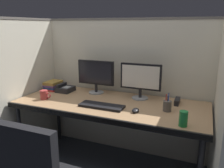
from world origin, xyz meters
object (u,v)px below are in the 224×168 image
(desk, at_px, (110,107))
(monitor_left, at_px, (96,75))
(monitor_right, at_px, (141,79))
(pen_cup, at_px, (167,106))
(book_stack, at_px, (53,85))
(soda_can, at_px, (183,119))
(computer_mouse, at_px, (135,110))
(desk_phone, at_px, (65,89))
(keyboard_main, at_px, (102,106))
(red_stapler, at_px, (177,101))
(coffee_mug, at_px, (44,95))

(desk, xyz_separation_m, monitor_left, (-0.28, 0.26, 0.27))
(monitor_right, bearing_deg, pen_cup, -38.39)
(monitor_left, distance_m, book_stack, 0.57)
(monitor_left, relative_size, soda_can, 3.52)
(computer_mouse, xyz_separation_m, desk_phone, (-0.96, 0.32, 0.02))
(keyboard_main, height_order, soda_can, soda_can)
(desk, xyz_separation_m, computer_mouse, (0.31, -0.15, 0.07))
(book_stack, bearing_deg, red_stapler, 0.82)
(soda_can, xyz_separation_m, book_stack, (-1.56, 0.49, -0.01))
(monitor_right, bearing_deg, soda_can, -47.73)
(soda_can, bearing_deg, red_stapler, 101.67)
(desk, relative_size, pen_cup, 11.21)
(monitor_left, relative_size, monitor_right, 1.00)
(coffee_mug, bearing_deg, red_stapler, 15.86)
(monitor_right, xyz_separation_m, computer_mouse, (0.07, -0.40, -0.20))
(pen_cup, bearing_deg, monitor_left, 162.42)
(soda_can, bearing_deg, book_stack, 162.50)
(coffee_mug, height_order, pen_cup, pen_cup)
(desk, xyz_separation_m, red_stapler, (0.63, 0.22, 0.08))
(monitor_left, xyz_separation_m, pen_cup, (0.85, -0.27, -0.17))
(keyboard_main, height_order, book_stack, book_stack)
(soda_can, distance_m, desk_phone, 1.46)
(desk_phone, bearing_deg, computer_mouse, -18.60)
(desk, bearing_deg, monitor_right, 45.58)
(book_stack, bearing_deg, desk_phone, -7.75)
(coffee_mug, distance_m, red_stapler, 1.36)
(desk, bearing_deg, pen_cup, -0.92)
(desk, xyz_separation_m, coffee_mug, (-0.68, -0.15, 0.10))
(pen_cup, distance_m, book_stack, 1.41)
(desk_phone, height_order, book_stack, book_stack)
(desk, height_order, red_stapler, red_stapler)
(desk, height_order, coffee_mug, coffee_mug)
(pen_cup, bearing_deg, desk, 179.08)
(monitor_left, bearing_deg, pen_cup, -17.58)
(desk, height_order, monitor_right, monitor_right)
(monitor_right, height_order, coffee_mug, monitor_right)
(pen_cup, distance_m, red_stapler, 0.24)
(monitor_right, bearing_deg, monitor_left, 178.80)
(coffee_mug, relative_size, red_stapler, 0.84)
(coffee_mug, relative_size, pen_cup, 0.74)
(monitor_left, relative_size, coffee_mug, 3.41)
(desk, distance_m, book_stack, 0.86)
(desk_phone, xyz_separation_m, red_stapler, (1.27, 0.05, -0.01))
(keyboard_main, bearing_deg, soda_can, -11.42)
(monitor_left, bearing_deg, red_stapler, -2.44)
(computer_mouse, bearing_deg, monitor_right, 99.93)
(keyboard_main, xyz_separation_m, desk_phone, (-0.62, 0.31, 0.02))
(keyboard_main, height_order, red_stapler, red_stapler)
(monitor_left, height_order, desk_phone, monitor_left)
(desk, relative_size, monitor_right, 4.42)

